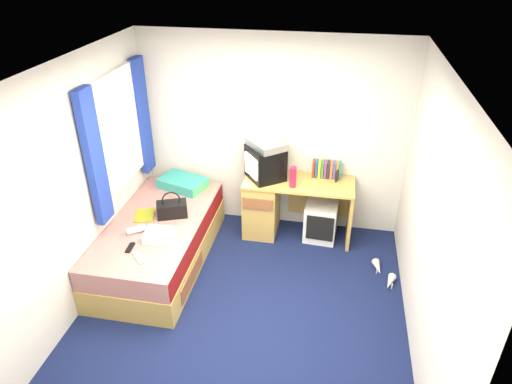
% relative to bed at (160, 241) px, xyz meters
% --- Properties ---
extents(ground, '(3.40, 3.40, 0.00)m').
position_rel_bed_xyz_m(ground, '(1.10, -0.60, -0.27)').
color(ground, '#0C1438').
rests_on(ground, ground).
extents(room_shell, '(3.40, 3.40, 3.40)m').
position_rel_bed_xyz_m(room_shell, '(1.10, -0.60, 1.18)').
color(room_shell, white).
rests_on(room_shell, ground).
extents(bed, '(1.01, 2.00, 0.54)m').
position_rel_bed_xyz_m(bed, '(0.00, 0.00, 0.00)').
color(bed, tan).
rests_on(bed, ground).
extents(pillow, '(0.64, 0.51, 0.12)m').
position_rel_bed_xyz_m(pillow, '(0.04, 0.79, 0.33)').
color(pillow, '#1B68B1').
rests_on(pillow, bed).
extents(desk, '(1.30, 0.55, 0.75)m').
position_rel_bed_xyz_m(desk, '(1.21, 0.83, 0.14)').
color(desk, tan).
rests_on(desk, ground).
extents(storage_cube, '(0.40, 0.40, 0.47)m').
position_rel_bed_xyz_m(storage_cube, '(1.77, 0.80, -0.03)').
color(storage_cube, white).
rests_on(storage_cube, ground).
extents(crt_tv, '(0.54, 0.54, 0.40)m').
position_rel_bed_xyz_m(crt_tv, '(1.07, 0.83, 0.68)').
color(crt_tv, black).
rests_on(crt_tv, desk).
extents(vcr, '(0.53, 0.55, 0.08)m').
position_rel_bed_xyz_m(vcr, '(1.07, 0.84, 0.92)').
color(vcr, silver).
rests_on(vcr, crt_tv).
extents(book_row, '(0.34, 0.13, 0.20)m').
position_rel_bed_xyz_m(book_row, '(1.79, 1.00, 0.58)').
color(book_row, maroon).
rests_on(book_row, desk).
extents(picture_frame, '(0.05, 0.12, 0.14)m').
position_rel_bed_xyz_m(picture_frame, '(1.92, 0.93, 0.55)').
color(picture_frame, black).
rests_on(picture_frame, desk).
extents(pink_water_bottle, '(0.10, 0.10, 0.24)m').
position_rel_bed_xyz_m(pink_water_bottle, '(1.42, 0.67, 0.60)').
color(pink_water_bottle, red).
rests_on(pink_water_bottle, desk).
extents(aerosol_can, '(0.05, 0.05, 0.17)m').
position_rel_bed_xyz_m(aerosol_can, '(1.40, 0.84, 0.56)').
color(aerosol_can, white).
rests_on(aerosol_can, desk).
extents(handbag, '(0.38, 0.29, 0.31)m').
position_rel_bed_xyz_m(handbag, '(0.13, 0.13, 0.36)').
color(handbag, black).
rests_on(handbag, bed).
extents(towel, '(0.30, 0.25, 0.10)m').
position_rel_bed_xyz_m(towel, '(0.16, -0.33, 0.32)').
color(towel, silver).
rests_on(towel, bed).
extents(magazine, '(0.28, 0.33, 0.01)m').
position_rel_bed_xyz_m(magazine, '(-0.17, 0.07, 0.28)').
color(magazine, yellow).
rests_on(magazine, bed).
extents(water_bottle, '(0.20, 0.17, 0.07)m').
position_rel_bed_xyz_m(water_bottle, '(-0.13, -0.26, 0.31)').
color(water_bottle, silver).
rests_on(water_bottle, bed).
extents(colour_swatch_fan, '(0.19, 0.20, 0.01)m').
position_rel_bed_xyz_m(colour_swatch_fan, '(0.07, -0.66, 0.28)').
color(colour_swatch_fan, gold).
rests_on(colour_swatch_fan, bed).
extents(remote_control, '(0.06, 0.16, 0.02)m').
position_rel_bed_xyz_m(remote_control, '(-0.08, -0.53, 0.28)').
color(remote_control, black).
rests_on(remote_control, bed).
extents(window_assembly, '(0.11, 1.42, 1.40)m').
position_rel_bed_xyz_m(window_assembly, '(-0.45, 0.30, 1.15)').
color(window_assembly, silver).
rests_on(window_assembly, room_shell).
extents(white_heels, '(0.26, 0.47, 0.09)m').
position_rel_bed_xyz_m(white_heels, '(2.52, 0.15, -0.23)').
color(white_heels, beige).
rests_on(white_heels, ground).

